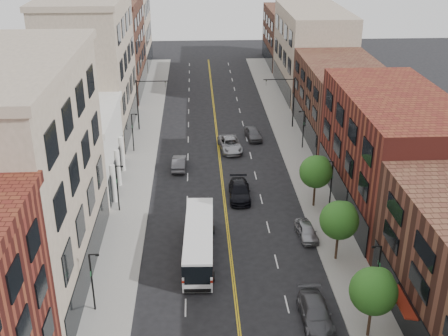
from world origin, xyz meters
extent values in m
cube|color=gray|center=(-10.00, 35.00, 0.07)|extent=(4.00, 110.00, 0.15)
cube|color=gray|center=(10.00, 35.00, 0.07)|extent=(4.00, 110.00, 0.15)
cube|color=gray|center=(-17.00, 13.00, 9.00)|extent=(10.00, 22.00, 18.00)
cube|color=silver|center=(-17.00, 31.00, 4.00)|extent=(10.00, 14.00, 8.00)
cube|color=gray|center=(-17.00, 48.00, 9.00)|extent=(10.00, 20.00, 18.00)
cube|color=#532C21|center=(-17.00, 68.00, 7.50)|extent=(10.00, 20.00, 15.00)
cube|color=gray|center=(-17.00, 86.00, 10.00)|extent=(10.00, 16.00, 20.00)
cube|color=#5C1E18|center=(17.00, 24.00, 6.00)|extent=(10.00, 22.00, 12.00)
cube|color=#532C21|center=(17.00, 45.00, 5.00)|extent=(10.00, 20.00, 10.00)
cube|color=gray|center=(17.00, 66.00, 7.00)|extent=(10.00, 22.00, 14.00)
cube|color=#532C21|center=(17.00, 86.00, 5.50)|extent=(10.00, 18.00, 11.00)
cylinder|color=black|center=(9.30, 4.00, 1.40)|extent=(0.22, 0.22, 2.50)
sphere|color=#1F5418|center=(9.30, 4.00, 4.04)|extent=(3.40, 3.40, 3.40)
sphere|color=#1F5418|center=(9.80, 4.40, 4.55)|extent=(2.04, 2.04, 2.04)
cylinder|color=black|center=(9.30, 14.00, 1.40)|extent=(0.22, 0.22, 2.50)
sphere|color=#1F5418|center=(9.30, 14.00, 4.04)|extent=(3.40, 3.40, 3.40)
sphere|color=#1F5418|center=(9.80, 14.40, 4.55)|extent=(2.04, 2.04, 2.04)
cylinder|color=black|center=(9.30, 24.00, 1.40)|extent=(0.22, 0.22, 2.50)
sphere|color=#1F5418|center=(9.30, 24.00, 4.04)|extent=(3.40, 3.40, 3.40)
sphere|color=#1F5418|center=(9.80, 24.40, 4.55)|extent=(2.04, 2.04, 2.04)
cylinder|color=black|center=(-11.00, 8.00, 2.65)|extent=(0.14, 0.14, 5.00)
cylinder|color=black|center=(-10.65, 8.00, 5.15)|extent=(0.70, 0.10, 0.10)
cube|color=black|center=(-10.40, 8.00, 5.10)|extent=(0.28, 0.14, 0.14)
cube|color=#19592D|center=(-11.00, 8.00, 3.55)|extent=(0.04, 0.55, 0.35)
cylinder|color=black|center=(-11.00, 24.00, 2.65)|extent=(0.14, 0.14, 5.00)
cylinder|color=black|center=(-10.65, 24.00, 5.15)|extent=(0.70, 0.10, 0.10)
cube|color=black|center=(-10.40, 24.00, 5.10)|extent=(0.28, 0.14, 0.14)
cube|color=#19592D|center=(-11.00, 24.00, 3.55)|extent=(0.04, 0.55, 0.35)
cylinder|color=black|center=(-11.00, 40.00, 2.65)|extent=(0.14, 0.14, 5.00)
cylinder|color=black|center=(-10.65, 40.00, 5.15)|extent=(0.70, 0.10, 0.10)
cube|color=black|center=(-10.40, 40.00, 5.10)|extent=(0.28, 0.14, 0.14)
cube|color=#19592D|center=(-11.00, 40.00, 3.55)|extent=(0.04, 0.55, 0.35)
cylinder|color=black|center=(11.00, 8.00, 2.65)|extent=(0.14, 0.14, 5.00)
cylinder|color=black|center=(10.65, 8.00, 5.15)|extent=(0.70, 0.10, 0.10)
cube|color=black|center=(10.40, 8.00, 5.10)|extent=(0.28, 0.14, 0.14)
cube|color=#19592D|center=(11.00, 8.00, 3.55)|extent=(0.04, 0.55, 0.35)
cylinder|color=black|center=(11.00, 24.00, 2.65)|extent=(0.14, 0.14, 5.00)
cylinder|color=black|center=(10.65, 24.00, 5.15)|extent=(0.70, 0.10, 0.10)
cube|color=black|center=(10.40, 24.00, 5.10)|extent=(0.28, 0.14, 0.14)
cube|color=#19592D|center=(11.00, 24.00, 3.55)|extent=(0.04, 0.55, 0.35)
cylinder|color=black|center=(11.00, 40.00, 2.65)|extent=(0.14, 0.14, 5.00)
cylinder|color=black|center=(10.65, 40.00, 5.15)|extent=(0.70, 0.10, 0.10)
cube|color=black|center=(10.40, 40.00, 5.10)|extent=(0.28, 0.14, 0.14)
cube|color=#19592D|center=(11.00, 40.00, 3.55)|extent=(0.04, 0.55, 0.35)
cylinder|color=black|center=(-11.00, 48.00, 3.75)|extent=(0.18, 0.18, 7.20)
cylinder|color=black|center=(-8.80, 48.00, 7.15)|extent=(4.40, 0.12, 0.12)
imported|color=black|center=(-7.00, 48.00, 6.75)|extent=(0.15, 0.18, 0.90)
cylinder|color=black|center=(11.00, 48.00, 3.75)|extent=(0.18, 0.18, 7.20)
cylinder|color=black|center=(8.80, 48.00, 7.15)|extent=(4.40, 0.12, 0.12)
imported|color=black|center=(7.00, 48.00, 6.75)|extent=(0.15, 0.18, 0.90)
cube|color=silver|center=(-2.84, 15.25, 1.56)|extent=(2.86, 11.45, 2.75)
cube|color=black|center=(-2.84, 15.25, 2.23)|extent=(2.90, 11.49, 1.00)
cube|color=#9E180B|center=(-2.84, 15.25, 1.28)|extent=(2.90, 11.49, 0.21)
cube|color=black|center=(-3.04, 9.54, 1.80)|extent=(2.09, 0.13, 1.52)
cylinder|color=black|center=(-4.22, 11.50, 0.46)|extent=(0.30, 0.92, 0.91)
cylinder|color=black|center=(-1.72, 11.41, 0.46)|extent=(0.30, 0.92, 0.91)
cylinder|color=black|center=(-3.95, 19.08, 0.46)|extent=(0.30, 0.92, 0.91)
cylinder|color=black|center=(-1.45, 18.99, 0.46)|extent=(0.30, 0.92, 0.91)
imported|color=#47474B|center=(5.80, 5.87, 0.78)|extent=(2.25, 5.42, 1.57)
imported|color=#929399|center=(7.40, 17.90, 0.70)|extent=(1.97, 4.23, 1.40)
imported|color=#46454A|center=(-5.03, 34.45, 0.75)|extent=(1.72, 4.60, 1.50)
imported|color=black|center=(1.67, 26.40, 0.81)|extent=(2.36, 5.60, 1.61)
imported|color=#97999E|center=(1.50, 39.93, 0.81)|extent=(3.33, 6.09, 1.62)
imported|color=#4E4E53|center=(4.86, 43.79, 0.78)|extent=(2.42, 4.76, 1.55)
camera|label=1|loc=(-2.84, -27.60, 28.13)|focal=45.00mm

